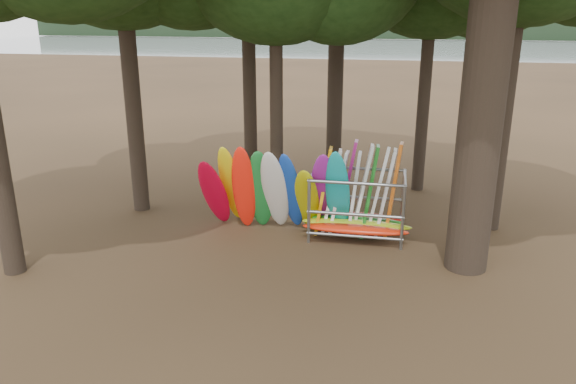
# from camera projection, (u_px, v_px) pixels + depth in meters

# --- Properties ---
(ground) EXTENTS (120.00, 120.00, 0.00)m
(ground) POSITION_uv_depth(u_px,v_px,m) (300.00, 261.00, 14.94)
(ground) COLOR #47331E
(ground) RESTS_ON ground
(lake) EXTENTS (160.00, 160.00, 0.00)m
(lake) POSITION_uv_depth(u_px,v_px,m) (380.00, 60.00, 70.87)
(lake) COLOR gray
(lake) RESTS_ON ground
(far_shore) EXTENTS (160.00, 4.00, 4.00)m
(far_shore) POSITION_uv_depth(u_px,v_px,m) (389.00, 29.00, 116.84)
(far_shore) COLOR black
(far_shore) RESTS_ON ground
(kayak_row) EXTENTS (4.48, 2.11, 2.90)m
(kayak_row) POSITION_uv_depth(u_px,v_px,m) (274.00, 191.00, 16.40)
(kayak_row) COLOR #BE0322
(kayak_row) RESTS_ON ground
(storage_rack) EXTENTS (3.21, 1.55, 2.81)m
(storage_rack) POSITION_uv_depth(u_px,v_px,m) (357.00, 206.00, 16.28)
(storage_rack) COLOR slate
(storage_rack) RESTS_ON ground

